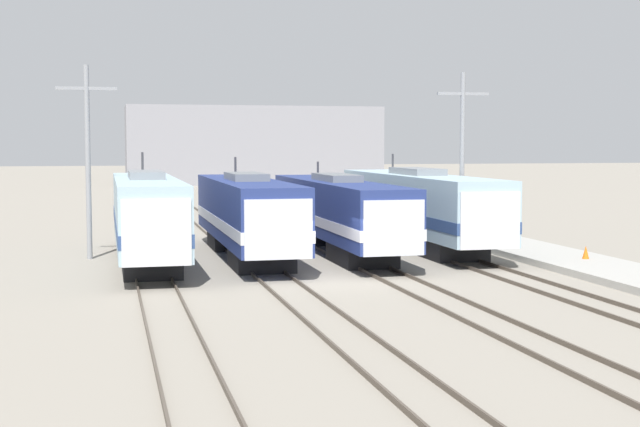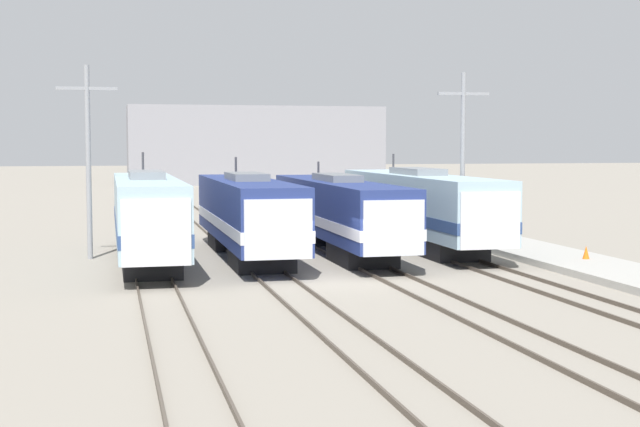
# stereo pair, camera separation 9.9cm
# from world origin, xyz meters

# --- Properties ---
(ground_plane) EXTENTS (400.00, 400.00, 0.00)m
(ground_plane) POSITION_xyz_m (0.00, 0.00, 0.00)
(ground_plane) COLOR gray
(rail_pair_far_left) EXTENTS (1.50, 120.00, 0.15)m
(rail_pair_far_left) POSITION_xyz_m (-7.29, 0.00, 0.07)
(rail_pair_far_left) COLOR #4C4238
(rail_pair_far_left) RESTS_ON ground_plane
(rail_pair_center_left) EXTENTS (1.51, 120.00, 0.15)m
(rail_pair_center_left) POSITION_xyz_m (-2.43, 0.00, 0.07)
(rail_pair_center_left) COLOR #4C4238
(rail_pair_center_left) RESTS_ON ground_plane
(rail_pair_center_right) EXTENTS (1.51, 120.00, 0.15)m
(rail_pair_center_right) POSITION_xyz_m (2.43, 0.00, 0.07)
(rail_pair_center_right) COLOR #4C4238
(rail_pair_center_right) RESTS_ON ground_plane
(rail_pair_far_right) EXTENTS (1.50, 120.00, 0.15)m
(rail_pair_far_right) POSITION_xyz_m (7.29, 0.00, 0.07)
(rail_pair_far_right) COLOR #4C4238
(rail_pair_far_right) RESTS_ON ground_plane
(locomotive_far_left) EXTENTS (2.89, 17.17, 5.17)m
(locomotive_far_left) POSITION_xyz_m (-7.29, 7.10, 2.22)
(locomotive_far_left) COLOR #232326
(locomotive_far_left) RESTS_ON ground_plane
(locomotive_center_left) EXTENTS (3.06, 16.85, 4.90)m
(locomotive_center_left) POSITION_xyz_m (-2.43, 7.81, 2.15)
(locomotive_center_left) COLOR black
(locomotive_center_left) RESTS_ON ground_plane
(locomotive_center_right) EXTENTS (2.90, 18.92, 4.60)m
(locomotive_center_right) POSITION_xyz_m (2.43, 8.79, 2.09)
(locomotive_center_right) COLOR black
(locomotive_center_right) RESTS_ON ground_plane
(locomotive_far_right) EXTENTS (3.09, 19.14, 5.01)m
(locomotive_far_right) POSITION_xyz_m (7.29, 10.13, 2.20)
(locomotive_far_right) COLOR #232326
(locomotive_far_right) RESTS_ON ground_plane
(catenary_tower_left) EXTENTS (2.88, 0.25, 9.36)m
(catenary_tower_left) POSITION_xyz_m (-9.94, 9.49, 5.07)
(catenary_tower_left) COLOR gray
(catenary_tower_left) RESTS_ON ground_plane
(catenary_tower_right) EXTENTS (2.88, 0.25, 9.36)m
(catenary_tower_right) POSITION_xyz_m (9.39, 9.49, 5.07)
(catenary_tower_right) COLOR gray
(catenary_tower_right) RESTS_ON ground_plane
(platform) EXTENTS (4.00, 120.00, 0.31)m
(platform) POSITION_xyz_m (11.86, 0.00, 0.16)
(platform) COLOR #A8A59E
(platform) RESTS_ON ground_plane
(traffic_cone) EXTENTS (0.32, 0.32, 0.60)m
(traffic_cone) POSITION_xyz_m (12.28, 1.68, 0.62)
(traffic_cone) COLOR orange
(traffic_cone) RESTS_ON platform
(depot_building) EXTENTS (35.42, 10.04, 10.81)m
(depot_building) POSITION_xyz_m (11.30, 89.82, 5.40)
(depot_building) COLOR gray
(depot_building) RESTS_ON ground_plane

